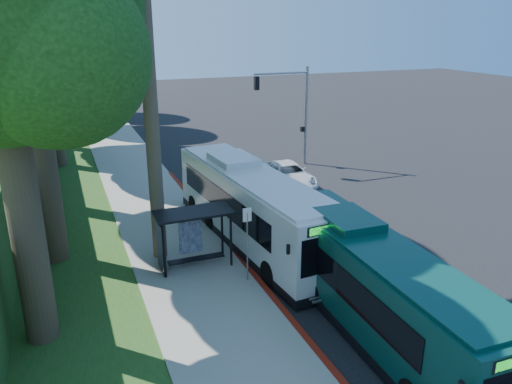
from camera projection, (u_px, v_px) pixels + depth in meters
name	position (u px, v px, depth m)	size (l,w,h in m)	color
ground	(309.00, 220.00, 26.36)	(140.00, 140.00, 0.00)	black
sidewalk	(173.00, 240.00, 23.78)	(4.50, 70.00, 0.12)	gray
red_curb	(248.00, 268.00, 21.07)	(0.25, 30.00, 0.13)	maroon
grass_verge	(45.00, 221.00, 26.18)	(8.00, 70.00, 0.06)	#234719
bus_shelter	(187.00, 228.00, 20.71)	(3.20, 1.51, 2.55)	black
stop_sign_pole	(247.00, 234.00, 19.39)	(0.35, 0.06, 3.17)	gray
traffic_signal_pole	(293.00, 104.00, 35.04)	(4.10, 0.30, 7.00)	gray
tree_2	(41.00, 13.00, 32.84)	(8.82, 8.40, 15.12)	#382B1E
tree_4	(50.00, 24.00, 47.32)	(8.40, 8.00, 14.14)	#382B1E
tree_5	(60.00, 31.00, 54.94)	(7.35, 7.00, 12.86)	#382B1E
white_bus	(251.00, 205.00, 23.26)	(3.69, 12.68, 3.73)	silver
teal_bus	(373.00, 283.00, 16.61)	(2.74, 11.57, 3.43)	#0A3730
pickup	(288.00, 175.00, 31.57)	(2.44, 5.30, 1.47)	white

